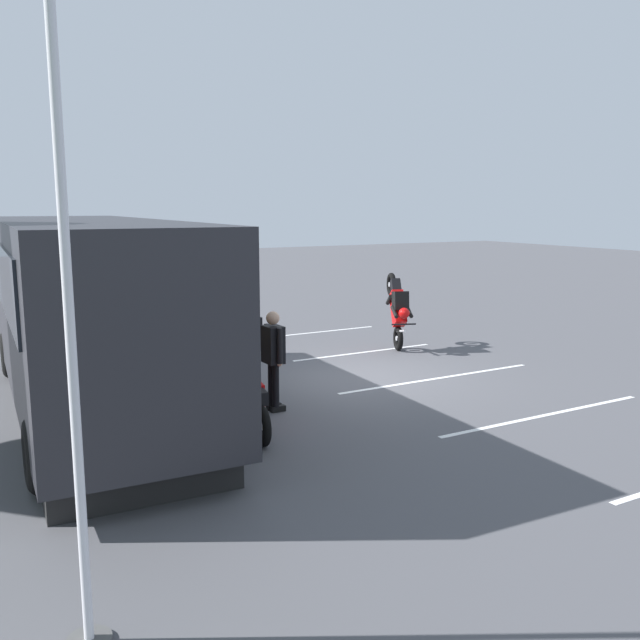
{
  "coord_description": "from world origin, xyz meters",
  "views": [
    {
      "loc": [
        -11.51,
        7.17,
        3.49
      ],
      "look_at": [
        0.85,
        0.34,
        1.1
      ],
      "focal_mm": 38.2,
      "sensor_mm": 36.0,
      "label": 1
    }
  ],
  "objects_px": {
    "parked_motorcycle_silver": "(163,344)",
    "stunt_motorcycle": "(398,307)",
    "parked_motorcycle_dark": "(251,401)",
    "flagpole": "(67,299)",
    "tour_bus": "(89,317)",
    "spectator_left": "(251,341)",
    "spectator_centre": "(226,326)",
    "spectator_right": "(196,319)",
    "spectator_far_left": "(273,352)"
  },
  "relations": [
    {
      "from": "parked_motorcycle_silver",
      "to": "stunt_motorcycle",
      "type": "relative_size",
      "value": 1.06
    },
    {
      "from": "parked_motorcycle_dark",
      "to": "flagpole",
      "type": "xyz_separation_m",
      "value": [
        -4.16,
        3.21,
        2.32
      ]
    },
    {
      "from": "tour_bus",
      "to": "spectator_left",
      "type": "relative_size",
      "value": 5.35
    },
    {
      "from": "spectator_centre",
      "to": "spectator_left",
      "type": "bearing_deg",
      "value": 178.93
    },
    {
      "from": "spectator_right",
      "to": "flagpole",
      "type": "distance_m",
      "value": 9.82
    },
    {
      "from": "tour_bus",
      "to": "flagpole",
      "type": "height_order",
      "value": "flagpole"
    },
    {
      "from": "spectator_centre",
      "to": "spectator_right",
      "type": "xyz_separation_m",
      "value": [
        1.38,
        0.15,
        -0.04
      ]
    },
    {
      "from": "parked_motorcycle_dark",
      "to": "flagpole",
      "type": "height_order",
      "value": "flagpole"
    },
    {
      "from": "spectator_far_left",
      "to": "parked_motorcycle_silver",
      "type": "bearing_deg",
      "value": 9.7
    },
    {
      "from": "spectator_far_left",
      "to": "spectator_centre",
      "type": "xyz_separation_m",
      "value": [
        2.49,
        -0.11,
        0.06
      ]
    },
    {
      "from": "spectator_centre",
      "to": "parked_motorcycle_dark",
      "type": "distance_m",
      "value": 3.45
    },
    {
      "from": "tour_bus",
      "to": "flagpole",
      "type": "bearing_deg",
      "value": 168.89
    },
    {
      "from": "spectator_centre",
      "to": "parked_motorcycle_dark",
      "type": "relative_size",
      "value": 0.89
    },
    {
      "from": "spectator_right",
      "to": "parked_motorcycle_silver",
      "type": "relative_size",
      "value": 0.86
    },
    {
      "from": "tour_bus",
      "to": "stunt_motorcycle",
      "type": "height_order",
      "value": "tour_bus"
    },
    {
      "from": "tour_bus",
      "to": "spectator_far_left",
      "type": "height_order",
      "value": "tour_bus"
    },
    {
      "from": "spectator_far_left",
      "to": "spectator_right",
      "type": "distance_m",
      "value": 3.87
    },
    {
      "from": "tour_bus",
      "to": "flagpole",
      "type": "xyz_separation_m",
      "value": [
        -6.41,
        1.26,
        1.16
      ]
    },
    {
      "from": "parked_motorcycle_dark",
      "to": "stunt_motorcycle",
      "type": "xyz_separation_m",
      "value": [
        3.89,
        -5.53,
        0.58
      ]
    },
    {
      "from": "tour_bus",
      "to": "spectator_centre",
      "type": "distance_m",
      "value": 3.06
    },
    {
      "from": "spectator_right",
      "to": "parked_motorcycle_dark",
      "type": "bearing_deg",
      "value": 171.17
    },
    {
      "from": "parked_motorcycle_dark",
      "to": "stunt_motorcycle",
      "type": "relative_size",
      "value": 1.06
    },
    {
      "from": "spectator_far_left",
      "to": "parked_motorcycle_silver",
      "type": "height_order",
      "value": "spectator_far_left"
    },
    {
      "from": "parked_motorcycle_dark",
      "to": "stunt_motorcycle",
      "type": "height_order",
      "value": "stunt_motorcycle"
    },
    {
      "from": "spectator_centre",
      "to": "parked_motorcycle_silver",
      "type": "bearing_deg",
      "value": 26.14
    },
    {
      "from": "spectator_left",
      "to": "parked_motorcycle_silver",
      "type": "bearing_deg",
      "value": 14.92
    },
    {
      "from": "tour_bus",
      "to": "spectator_right",
      "type": "distance_m",
      "value": 3.65
    },
    {
      "from": "spectator_centre",
      "to": "flagpole",
      "type": "relative_size",
      "value": 0.32
    },
    {
      "from": "spectator_centre",
      "to": "flagpole",
      "type": "xyz_separation_m",
      "value": [
        -7.43,
        4.09,
        1.72
      ]
    },
    {
      "from": "spectator_far_left",
      "to": "flagpole",
      "type": "xyz_separation_m",
      "value": [
        -4.95,
        3.98,
        1.77
      ]
    },
    {
      "from": "spectator_left",
      "to": "flagpole",
      "type": "bearing_deg",
      "value": 146.34
    },
    {
      "from": "spectator_left",
      "to": "spectator_right",
      "type": "xyz_separation_m",
      "value": [
        2.71,
        0.13,
        0.03
      ]
    },
    {
      "from": "spectator_right",
      "to": "stunt_motorcycle",
      "type": "relative_size",
      "value": 0.9
    },
    {
      "from": "spectator_left",
      "to": "spectator_centre",
      "type": "height_order",
      "value": "spectator_centre"
    },
    {
      "from": "spectator_right",
      "to": "parked_motorcycle_silver",
      "type": "height_order",
      "value": "spectator_right"
    },
    {
      "from": "spectator_far_left",
      "to": "spectator_left",
      "type": "xyz_separation_m",
      "value": [
        1.16,
        -0.09,
        -0.01
      ]
    },
    {
      "from": "spectator_left",
      "to": "flagpole",
      "type": "height_order",
      "value": "flagpole"
    },
    {
      "from": "spectator_far_left",
      "to": "parked_motorcycle_silver",
      "type": "relative_size",
      "value": 0.85
    },
    {
      "from": "parked_motorcycle_silver",
      "to": "parked_motorcycle_dark",
      "type": "height_order",
      "value": "same"
    },
    {
      "from": "stunt_motorcycle",
      "to": "spectator_far_left",
      "type": "bearing_deg",
      "value": 123.05
    },
    {
      "from": "spectator_right",
      "to": "flagpole",
      "type": "xyz_separation_m",
      "value": [
        -8.82,
        3.94,
        1.76
      ]
    },
    {
      "from": "parked_motorcycle_silver",
      "to": "parked_motorcycle_dark",
      "type": "relative_size",
      "value": 1.0
    },
    {
      "from": "parked_motorcycle_silver",
      "to": "stunt_motorcycle",
      "type": "height_order",
      "value": "stunt_motorcycle"
    },
    {
      "from": "spectator_centre",
      "to": "spectator_right",
      "type": "height_order",
      "value": "spectator_centre"
    },
    {
      "from": "parked_motorcycle_silver",
      "to": "tour_bus",
      "type": "bearing_deg",
      "value": 143.58
    },
    {
      "from": "tour_bus",
      "to": "flagpole",
      "type": "distance_m",
      "value": 6.63
    },
    {
      "from": "spectator_far_left",
      "to": "spectator_right",
      "type": "bearing_deg",
      "value": 0.59
    },
    {
      "from": "spectator_far_left",
      "to": "tour_bus",
      "type": "bearing_deg",
      "value": 61.77
    },
    {
      "from": "tour_bus",
      "to": "parked_motorcycle_dark",
      "type": "relative_size",
      "value": 4.48
    },
    {
      "from": "spectator_right",
      "to": "flagpole",
      "type": "relative_size",
      "value": 0.31
    }
  ]
}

